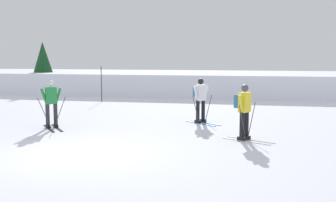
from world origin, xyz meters
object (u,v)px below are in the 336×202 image
at_px(conifer_far_left, 43,63).
at_px(skier_yellow, 244,109).
at_px(skier_white, 200,98).
at_px(trail_marker_pole, 101,84).
at_px(skier_green, 51,101).

bearing_deg(conifer_far_left, skier_yellow, -44.50).
relative_size(skier_white, skier_yellow, 1.00).
distance_m(skier_white, skier_yellow, 3.39).
relative_size(skier_white, trail_marker_pole, 0.85).
bearing_deg(skier_yellow, conifer_far_left, 135.50).
height_order(skier_white, conifer_far_left, conifer_far_left).
bearing_deg(skier_yellow, trail_marker_pole, 131.70).
distance_m(skier_green, conifer_far_left, 15.15).
relative_size(skier_green, skier_white, 1.00).
xyz_separation_m(skier_yellow, trail_marker_pole, (-7.96, 8.94, 0.05)).
relative_size(skier_green, skier_yellow, 1.00).
height_order(trail_marker_pole, conifer_far_left, conifer_far_left).
bearing_deg(skier_white, trail_marker_pole, 136.26).
relative_size(skier_yellow, conifer_far_left, 0.48).
bearing_deg(conifer_far_left, skier_green, -60.57).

